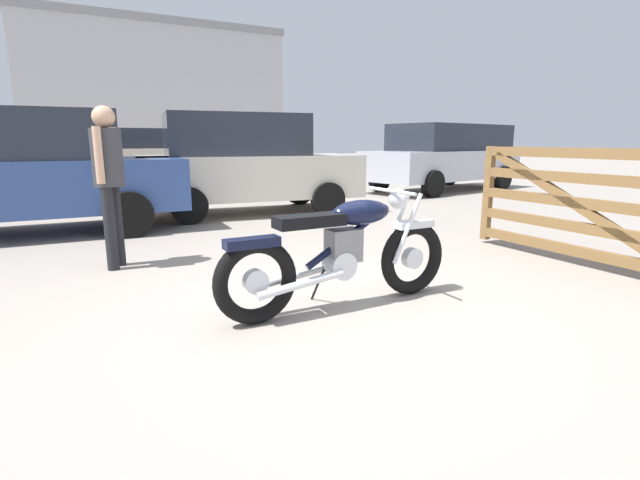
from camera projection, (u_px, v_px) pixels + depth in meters
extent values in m
plane|color=gray|center=(350.00, 304.00, 3.84)|extent=(80.00, 80.00, 0.00)
torus|color=black|center=(412.00, 258.00, 4.04)|extent=(0.64, 0.12, 0.64)
cylinder|color=silver|center=(412.00, 258.00, 4.04)|extent=(0.18, 0.08, 0.18)
torus|color=black|center=(256.00, 282.00, 3.37)|extent=(0.64, 0.12, 0.64)
cylinder|color=silver|center=(256.00, 282.00, 3.37)|extent=(0.18, 0.08, 0.18)
cube|color=silver|center=(414.00, 224.00, 3.98)|extent=(0.36, 0.14, 0.06)
cube|color=black|center=(252.00, 243.00, 3.30)|extent=(0.40, 0.14, 0.07)
cylinder|color=silver|center=(396.00, 226.00, 3.99)|extent=(0.29, 0.04, 0.58)
cylinder|color=silver|center=(408.00, 229.00, 3.86)|extent=(0.29, 0.04, 0.58)
sphere|color=silver|center=(398.00, 199.00, 3.85)|extent=(0.17, 0.17, 0.17)
cylinder|color=silver|center=(391.00, 191.00, 3.80)|extent=(0.04, 0.62, 0.03)
cylinder|color=black|center=(348.00, 236.00, 3.68)|extent=(0.76, 0.07, 0.47)
ellipsoid|color=black|center=(361.00, 212.00, 3.70)|extent=(0.52, 0.23, 0.20)
cube|color=black|center=(310.00, 221.00, 3.49)|extent=(0.54, 0.21, 0.09)
cube|color=slate|center=(343.00, 245.00, 3.68)|extent=(0.26, 0.18, 0.26)
cylinder|color=silver|center=(339.00, 264.00, 3.69)|extent=(0.22, 0.20, 0.22)
cylinder|color=silver|center=(290.00, 277.00, 3.61)|extent=(0.70, 0.07, 0.14)
cylinder|color=silver|center=(302.00, 284.00, 3.44)|extent=(0.70, 0.07, 0.14)
cylinder|color=black|center=(318.00, 285.00, 3.83)|extent=(0.02, 0.24, 0.33)
cube|color=brown|center=(488.00, 193.00, 6.03)|extent=(0.08, 0.10, 1.20)
cube|color=brown|center=(570.00, 250.00, 5.10)|extent=(0.10, 2.40, 0.11)
cube|color=brown|center=(573.00, 226.00, 5.04)|extent=(0.10, 2.40, 0.11)
cube|color=brown|center=(576.00, 202.00, 4.99)|extent=(0.10, 2.40, 0.11)
cube|color=brown|center=(578.00, 178.00, 4.93)|extent=(0.10, 2.40, 0.11)
cube|color=brown|center=(581.00, 153.00, 4.88)|extent=(0.10, 2.40, 0.11)
cube|color=brown|center=(575.00, 204.00, 4.99)|extent=(0.10, 2.20, 1.08)
cylinder|color=black|center=(110.00, 229.00, 4.77)|extent=(0.12, 0.12, 0.86)
cylinder|color=black|center=(117.00, 226.00, 4.95)|extent=(0.12, 0.12, 0.86)
cylinder|color=#333338|center=(107.00, 158.00, 4.71)|extent=(0.30, 0.30, 0.58)
cylinder|color=tan|center=(99.00, 155.00, 4.52)|extent=(0.08, 0.08, 0.55)
cylinder|color=tan|center=(115.00, 154.00, 4.89)|extent=(0.08, 0.08, 0.55)
sphere|color=tan|center=(103.00, 117.00, 4.63)|extent=(0.22, 0.22, 0.22)
cylinder|color=black|center=(67.00, 177.00, 13.10)|extent=(0.65, 0.32, 0.62)
cylinder|color=black|center=(81.00, 181.00, 11.79)|extent=(0.65, 0.32, 0.62)
cube|color=red|center=(12.00, 167.00, 11.55)|extent=(4.45, 2.50, 0.72)
cube|color=#232833|center=(8.00, 139.00, 11.40)|extent=(2.26, 1.92, 0.64)
cylinder|color=black|center=(433.00, 184.00, 10.99)|extent=(0.67, 0.33, 0.64)
cylinder|color=black|center=(380.00, 179.00, 12.34)|extent=(0.67, 0.33, 0.64)
cylinder|color=black|center=(502.00, 178.00, 12.82)|extent=(0.67, 0.33, 0.64)
cylinder|color=black|center=(449.00, 174.00, 14.17)|extent=(0.67, 0.33, 0.64)
cube|color=#ADB2BC|center=(443.00, 165.00, 12.50)|extent=(4.95, 2.62, 0.74)
cube|color=#232833|center=(451.00, 138.00, 12.54)|extent=(3.74, 2.23, 0.68)
cylinder|color=black|center=(121.00, 200.00, 7.99)|extent=(0.65, 0.23, 0.64)
cylinder|color=black|center=(130.00, 214.00, 6.44)|extent=(0.65, 0.23, 0.64)
cube|color=#2D4784|center=(7.00, 187.00, 6.49)|extent=(4.74, 1.88, 0.74)
cylinder|color=black|center=(299.00, 190.00, 9.80)|extent=(0.62, 0.26, 0.60)
cylinder|color=black|center=(328.00, 199.00, 8.30)|extent=(0.62, 0.26, 0.60)
cylinder|color=black|center=(180.00, 195.00, 8.96)|extent=(0.62, 0.26, 0.60)
cylinder|color=black|center=(189.00, 206.00, 7.47)|extent=(0.62, 0.26, 0.60)
cube|color=beige|center=(251.00, 176.00, 8.56)|extent=(4.06, 2.08, 0.76)
cube|color=#232833|center=(236.00, 135.00, 8.31)|extent=(2.56, 1.79, 0.72)
cylinder|color=black|center=(57.00, 173.00, 14.74)|extent=(0.64, 0.22, 0.64)
cylinder|color=black|center=(59.00, 170.00, 16.28)|extent=(0.64, 0.22, 0.64)
cylinder|color=black|center=(156.00, 170.00, 16.05)|extent=(0.64, 0.22, 0.64)
cylinder|color=black|center=(150.00, 168.00, 17.59)|extent=(0.64, 0.22, 0.64)
cube|color=beige|center=(106.00, 159.00, 16.09)|extent=(4.73, 1.84, 0.74)
cube|color=#232833|center=(114.00, 138.00, 16.07)|extent=(3.53, 1.66, 0.68)
cube|color=#B2B2B7|center=(155.00, 98.00, 36.08)|extent=(17.91, 8.60, 9.13)
cube|color=gray|center=(150.00, 31.00, 35.08)|extent=(18.22, 8.90, 0.50)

